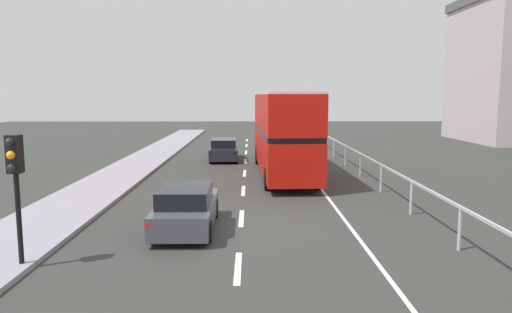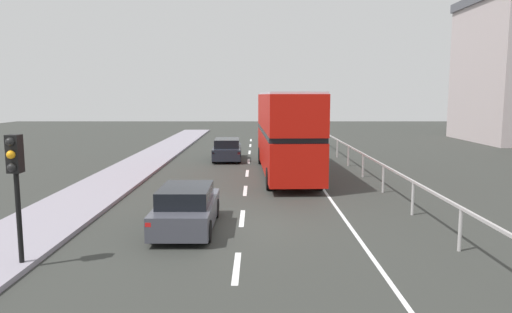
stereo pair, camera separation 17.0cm
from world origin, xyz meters
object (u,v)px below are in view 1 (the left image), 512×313
double_decker_bus_red (283,131)px  sedan_car_ahead (224,150)px  traffic_signal_pole (15,168)px  hatchback_car_near (186,208)px

double_decker_bus_red → sedan_car_ahead: double_decker_bus_red is taller
traffic_signal_pole → sedan_car_ahead: bearing=78.7°
sedan_car_ahead → traffic_signal_pole: bearing=-103.0°
hatchback_car_near → sedan_car_ahead: sedan_car_ahead is taller
traffic_signal_pole → sedan_car_ahead: (3.81, 19.05, -1.79)m
double_decker_bus_red → hatchback_car_near: double_decker_bus_red is taller
traffic_signal_pole → hatchback_car_near: bearing=43.5°
hatchback_car_near → traffic_signal_pole: 5.17m
hatchback_car_near → traffic_signal_pole: traffic_signal_pole is taller
traffic_signal_pole → sedan_car_ahead: size_ratio=0.71×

